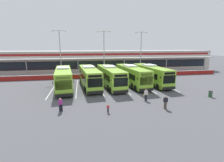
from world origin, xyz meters
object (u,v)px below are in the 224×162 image
object	(u,v)px
pedestrian_in_dark_coat	(61,104)
pedestrian_near_bin	(166,102)
pedestrian_child	(108,108)
pedestrian_with_handbag	(146,95)
coach_bus_leftmost	(64,79)
coach_bus_centre	(110,77)
litter_bin	(210,94)
lamp_post_east	(141,51)
coach_bus_left_centre	(89,77)
coach_bus_rightmost	(151,75)
lamp_post_west	(60,51)
lamp_post_centre	(104,51)
coach_bus_right_centre	(132,76)

from	to	relation	value
pedestrian_in_dark_coat	pedestrian_near_bin	world-z (taller)	same
pedestrian_child	pedestrian_with_handbag	bearing A→B (deg)	28.70
coach_bus_leftmost	coach_bus_centre	bearing A→B (deg)	1.87
coach_bus_centre	litter_bin	world-z (taller)	coach_bus_centre
pedestrian_child	lamp_post_east	world-z (taller)	lamp_post_east
pedestrian_with_handbag	lamp_post_east	xyz separation A→B (m)	(6.51, 20.08, 5.43)
pedestrian_with_handbag	litter_bin	xyz separation A→B (m)	(10.07, -0.29, -0.39)
coach_bus_left_centre	lamp_post_east	world-z (taller)	lamp_post_east
coach_bus_centre	pedestrian_with_handbag	bearing A→B (deg)	-69.29
coach_bus_rightmost	pedestrian_near_bin	bearing A→B (deg)	-106.21
coach_bus_rightmost	lamp_post_west	xyz separation A→B (m)	(-18.31, 9.80, 4.50)
lamp_post_centre	lamp_post_east	xyz separation A→B (m)	(9.60, 0.37, 0.00)
litter_bin	coach_bus_left_centre	bearing A→B (deg)	150.87
coach_bus_leftmost	pedestrian_near_bin	distance (m)	17.80
coach_bus_centre	pedestrian_child	xyz separation A→B (m)	(-2.41, -12.28, -1.24)
coach_bus_right_centre	lamp_post_west	bearing A→B (deg)	144.84
pedestrian_near_bin	lamp_post_centre	size ratio (longest dim) A/B	0.15
lamp_post_east	pedestrian_in_dark_coat	bearing A→B (deg)	-128.90
coach_bus_left_centre	lamp_post_centre	xyz separation A→B (m)	(4.21, 10.31, 4.50)
pedestrian_with_handbag	lamp_post_centre	distance (m)	20.68
lamp_post_west	lamp_post_east	bearing A→B (deg)	1.70
pedestrian_near_bin	litter_bin	distance (m)	9.42
pedestrian_with_handbag	pedestrian_child	size ratio (longest dim) A/B	1.61
coach_bus_rightmost	lamp_post_east	distance (m)	11.43
pedestrian_near_bin	lamp_post_centre	xyz separation A→B (m)	(-4.26, 23.04, 5.42)
coach_bus_rightmost	lamp_post_east	bearing A→B (deg)	81.47
lamp_post_centre	coach_bus_centre	bearing A→B (deg)	-91.81
coach_bus_leftmost	pedestrian_child	world-z (taller)	coach_bus_leftmost
pedestrian_child	lamp_post_east	bearing A→B (deg)	62.05
coach_bus_left_centre	lamp_post_centre	distance (m)	12.02
coach_bus_leftmost	coach_bus_centre	distance (m)	8.40
coach_bus_leftmost	lamp_post_west	world-z (taller)	lamp_post_west
coach_bus_left_centre	coach_bus_right_centre	size ratio (longest dim) A/B	1.00
lamp_post_west	coach_bus_right_centre	bearing A→B (deg)	-35.16
coach_bus_left_centre	coach_bus_rightmost	size ratio (longest dim) A/B	1.00
coach_bus_left_centre	coach_bus_centre	world-z (taller)	same
pedestrian_near_bin	coach_bus_rightmost	bearing A→B (deg)	73.79
coach_bus_leftmost	pedestrian_child	size ratio (longest dim) A/B	12.28
coach_bus_centre	lamp_post_east	bearing A→B (deg)	47.91
coach_bus_centre	lamp_post_centre	world-z (taller)	lamp_post_centre
pedestrian_with_handbag	lamp_post_east	world-z (taller)	lamp_post_east
coach_bus_right_centre	coach_bus_leftmost	bearing A→B (deg)	-177.06
coach_bus_leftmost	lamp_post_east	size ratio (longest dim) A/B	1.12
coach_bus_leftmost	coach_bus_left_centre	bearing A→B (deg)	7.51
lamp_post_east	coach_bus_centre	bearing A→B (deg)	-132.09
pedestrian_child	lamp_post_east	size ratio (longest dim) A/B	0.09
coach_bus_centre	pedestrian_in_dark_coat	world-z (taller)	coach_bus_centre
pedestrian_in_dark_coat	pedestrian_near_bin	distance (m)	12.45
pedestrian_with_handbag	coach_bus_leftmost	bearing A→B (deg)	143.34
coach_bus_right_centre	pedestrian_in_dark_coat	distance (m)	16.58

